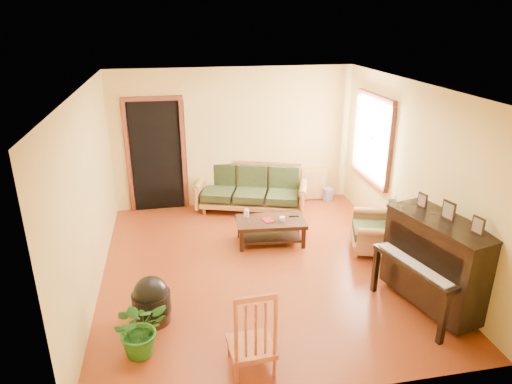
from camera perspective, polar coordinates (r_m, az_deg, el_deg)
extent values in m
plane|color=#65230D|center=(6.81, 0.51, -9.26)|extent=(5.00, 5.00, 0.00)
cube|color=black|center=(8.58, -12.35, 4.32)|extent=(1.08, 0.16, 2.05)
cube|color=white|center=(8.05, 14.38, 6.54)|extent=(0.12, 1.36, 1.46)
cube|color=#A36A3B|center=(8.48, -0.67, 0.37)|extent=(2.17, 1.43, 0.86)
cube|color=black|center=(7.38, 1.83, -4.94)|extent=(1.14, 0.69, 0.40)
cube|color=#A36A3B|center=(7.30, 14.68, -4.14)|extent=(0.99, 1.02, 0.82)
cube|color=black|center=(6.09, 21.68, -8.41)|extent=(1.11, 1.51, 1.19)
cylinder|color=black|center=(5.75, -12.89, -13.61)|extent=(0.51, 0.51, 0.44)
cube|color=#99421B|center=(4.84, -0.62, -16.48)|extent=(0.49, 0.53, 0.98)
cube|color=gold|center=(9.12, 7.26, 1.03)|extent=(0.50, 0.14, 0.66)
cylinder|color=#303E90|center=(9.17, 9.02, -0.29)|extent=(0.21, 0.21, 0.25)
imported|color=#215D1A|center=(5.25, -14.33, -16.14)|extent=(0.74, 0.70, 0.65)
imported|color=maroon|center=(7.23, 0.95, -3.66)|extent=(0.19, 0.23, 0.02)
cylinder|color=silver|center=(7.37, -1.20, -2.68)|extent=(0.09, 0.09, 0.13)
cylinder|color=silver|center=(7.27, 3.30, -3.36)|extent=(0.12, 0.12, 0.06)
cube|color=black|center=(7.44, 4.76, -3.00)|extent=(0.17, 0.07, 0.02)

